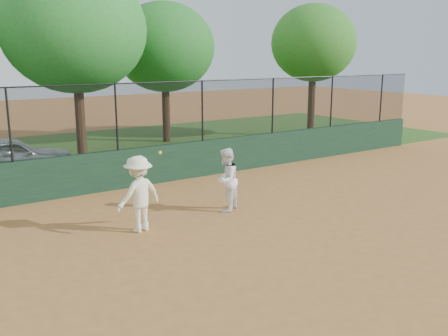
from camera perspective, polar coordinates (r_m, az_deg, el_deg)
ground at (r=10.87m, az=3.03°, el=-8.87°), size 80.00×80.00×0.00m
back_wall at (r=15.69m, az=-10.24°, el=0.06°), size 26.00×0.20×1.20m
grass_strip at (r=21.33m, az=-16.75°, el=1.46°), size 36.00×12.00×0.01m
parked_car at (r=17.98m, az=-23.42°, el=1.15°), size 4.16×1.76×1.41m
player_second at (r=12.96m, az=0.22°, el=-1.38°), size 1.02×0.98×1.67m
player_main at (r=11.64m, az=-9.72°, el=-2.94°), size 1.27×0.90×1.89m
fence_assembly at (r=15.40m, az=-10.58°, el=5.99°), size 26.00×0.06×2.00m
tree_2 at (r=19.40m, az=-16.71°, el=14.88°), size 5.29×4.81×7.17m
tree_3 at (r=23.40m, az=-6.83°, el=13.53°), size 4.68×4.25×6.36m
tree_4 at (r=25.37m, az=10.22°, el=13.85°), size 4.32×3.92×6.43m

